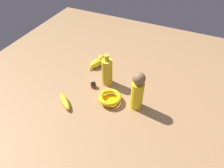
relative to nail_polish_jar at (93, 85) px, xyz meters
The scene contains 7 objects.
ground 0.13m from the nail_polish_jar, behind, with size 2.00×2.00×0.00m, color #936D47.
nail_polish_jar is the anchor object (origin of this frame).
person_figure_adult 0.33m from the nail_polish_jar, behind, with size 0.08×0.08×0.25m.
bowl 0.17m from the nail_polish_jar, 155.20° to the left, with size 0.14×0.14×0.05m.
bottle_tall 0.13m from the nail_polish_jar, 129.86° to the right, with size 0.07×0.07×0.22m.
banana 0.21m from the nail_polish_jar, 66.05° to the left, with size 0.15×0.04×0.04m, color gold.
cat_figurine 0.23m from the nail_polish_jar, 69.97° to the right, with size 0.09×0.14×0.08m.
Camera 1 is at (-0.39, 0.85, 0.93)m, focal length 33.11 mm.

